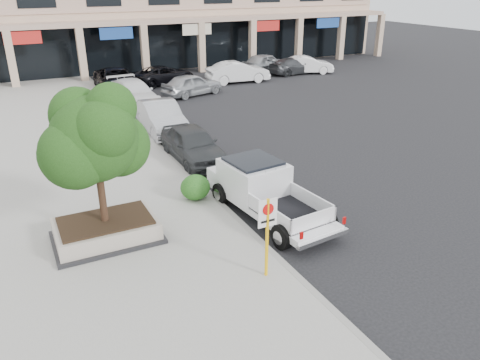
% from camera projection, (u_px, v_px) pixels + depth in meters
% --- Properties ---
extents(ground, '(120.00, 120.00, 0.00)m').
position_uv_depth(ground, '(291.00, 224.00, 15.69)').
color(ground, black).
rests_on(ground, ground).
extents(sidewalk, '(8.00, 52.00, 0.15)m').
position_uv_depth(sidewalk, '(89.00, 187.00, 18.30)').
color(sidewalk, gray).
rests_on(sidewalk, ground).
extents(curb, '(0.20, 52.00, 0.15)m').
position_uv_depth(curb, '(184.00, 170.00, 19.94)').
color(curb, gray).
rests_on(curb, ground).
extents(strip_mall, '(40.55, 12.43, 9.50)m').
position_uv_depth(strip_mall, '(173.00, 10.00, 44.90)').
color(strip_mall, '#CDAD90').
rests_on(strip_mall, ground).
extents(planter, '(3.20, 2.20, 0.68)m').
position_uv_depth(planter, '(106.00, 230.00, 14.39)').
color(planter, black).
rests_on(planter, sidewalk).
extents(planter_tree, '(2.90, 2.55, 4.00)m').
position_uv_depth(planter_tree, '(98.00, 137.00, 13.40)').
color(planter_tree, black).
rests_on(planter_tree, planter).
extents(no_parking_sign, '(0.55, 0.09, 2.30)m').
position_uv_depth(no_parking_sign, '(267.00, 227.00, 12.18)').
color(no_parking_sign, yellow).
rests_on(no_parking_sign, sidewalk).
extents(hedge, '(1.10, 0.99, 0.93)m').
position_uv_depth(hedge, '(195.00, 187.00, 16.96)').
color(hedge, '#164D16').
rests_on(hedge, sidewalk).
extents(pickup_truck, '(2.65, 5.84, 1.78)m').
position_uv_depth(pickup_truck, '(270.00, 193.00, 15.87)').
color(pickup_truck, white).
rests_on(pickup_truck, ground).
extents(curb_car_a, '(1.86, 4.61, 1.57)m').
position_uv_depth(curb_car_a, '(193.00, 144.00, 20.84)').
color(curb_car_a, '#2D3032').
rests_on(curb_car_a, ground).
extents(curb_car_b, '(1.99, 5.10, 1.65)m').
position_uv_depth(curb_car_b, '(161.00, 117.00, 24.72)').
color(curb_car_b, '#A2A4AA').
rests_on(curb_car_b, ground).
extents(curb_car_c, '(2.59, 5.61, 1.59)m').
position_uv_depth(curb_car_c, '(134.00, 93.00, 29.96)').
color(curb_car_c, silver).
rests_on(curb_car_c, ground).
extents(curb_car_d, '(3.01, 5.93, 1.61)m').
position_uv_depth(curb_car_d, '(116.00, 80.00, 33.84)').
color(curb_car_d, black).
rests_on(curb_car_d, ground).
extents(lot_car_a, '(4.76, 2.92, 1.51)m').
position_uv_depth(lot_car_a, '(192.00, 85.00, 32.61)').
color(lot_car_a, '#9EA1A6').
rests_on(lot_car_a, ground).
extents(lot_car_b, '(5.05, 2.11, 1.62)m').
position_uv_depth(lot_car_b, '(238.00, 72.00, 36.62)').
color(lot_car_b, silver).
rests_on(lot_car_b, ground).
extents(lot_car_c, '(4.73, 2.17, 1.34)m').
position_uv_depth(lot_car_c, '(294.00, 66.00, 39.91)').
color(lot_car_c, '#313236').
rests_on(lot_car_c, ground).
extents(lot_car_d, '(5.50, 3.75, 1.40)m').
position_uv_depth(lot_car_d, '(163.00, 75.00, 36.18)').
color(lot_car_d, black).
rests_on(lot_car_d, ground).
extents(lot_car_e, '(5.11, 3.48, 1.62)m').
position_uv_depth(lot_car_e, '(265.00, 63.00, 40.69)').
color(lot_car_e, '#9DA0A4').
rests_on(lot_car_e, ground).
extents(lot_car_f, '(4.68, 3.04, 1.46)m').
position_uv_depth(lot_car_f, '(307.00, 65.00, 40.15)').
color(lot_car_f, white).
rests_on(lot_car_f, ground).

